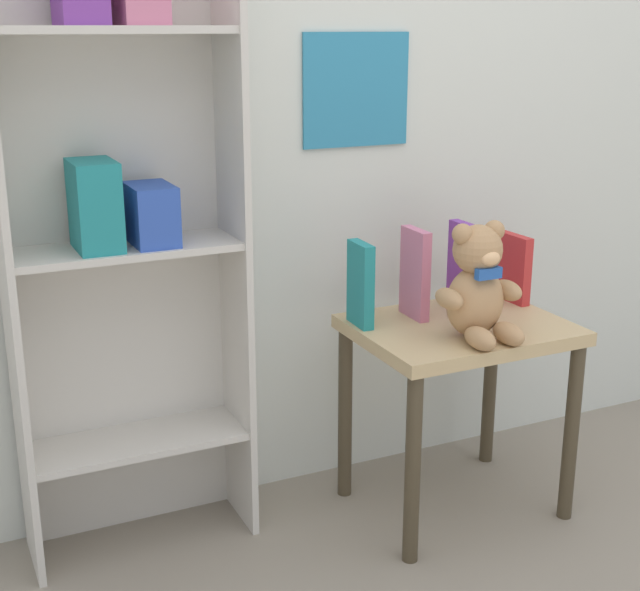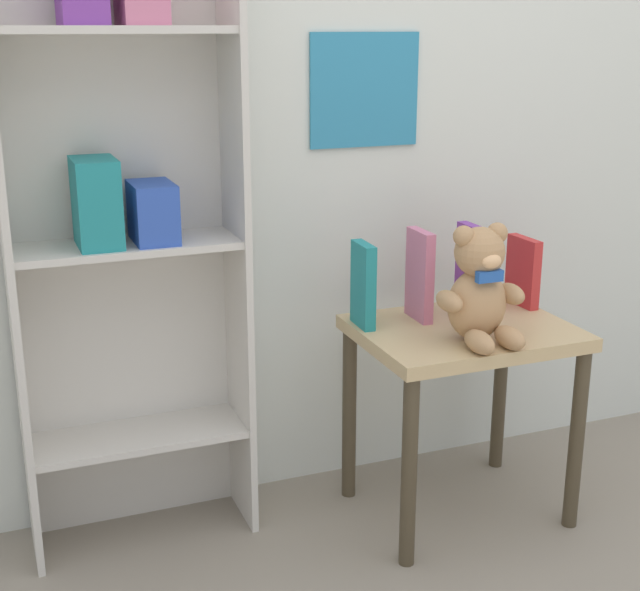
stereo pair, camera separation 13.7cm
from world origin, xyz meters
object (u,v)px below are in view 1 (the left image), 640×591
Objects in this scene: book_standing_red at (513,268)px; teddy_bear at (478,286)px; display_table at (459,356)px; bookshelf_side at (119,209)px; book_standing_teal at (361,284)px; book_standing_purple at (465,266)px; book_standing_pink at (415,273)px.

teddy_bear is at bearing -143.77° from book_standing_red.
bookshelf_side is at bearing 164.25° from display_table.
display_table is 0.25m from teddy_bear.
book_standing_purple reaches higher than book_standing_teal.
bookshelf_side is at bearing 171.04° from book_standing_pink.
book_standing_purple is at bearing 3.37° from book_standing_teal.
book_standing_purple reaches higher than display_table.
teddy_bear is at bearing -41.19° from book_standing_teal.
book_standing_red is (0.50, 0.01, -0.01)m from book_standing_teal.
book_standing_pink is 0.33m from book_standing_red.
teddy_bear is 0.24m from book_standing_purple.
book_standing_pink is at bearing 128.74° from display_table.
book_standing_teal reaches higher than display_table.
book_standing_pink is at bearing -10.01° from bookshelf_side.
book_standing_red is (1.09, -0.13, -0.24)m from bookshelf_side.
bookshelf_side is 0.65m from book_standing_teal.
bookshelf_side is 8.10× the size of book_standing_red.
bookshelf_side reaches higher than book_standing_teal.
bookshelf_side is at bearing 171.89° from book_standing_purple.
teddy_bear reaches higher than book_standing_red.
teddy_bear is 0.22m from book_standing_pink.
book_standing_purple is at bearing 53.15° from display_table.
display_table is at bearing -158.38° from book_standing_red.
bookshelf_side reaches higher than book_standing_purple.
book_standing_pink reaches higher than book_standing_red.
teddy_bear is (0.81, -0.34, -0.20)m from bookshelf_side.
teddy_bear is 1.23× the size of book_standing_purple.
display_table is at bearing -127.17° from book_standing_purple.
book_standing_red is at bearing 2.08° from book_standing_pink.
bookshelf_side is at bearing 171.21° from book_standing_red.
book_standing_red is at bearing -0.77° from book_standing_purple.
bookshelf_side is 2.85× the size of display_table.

